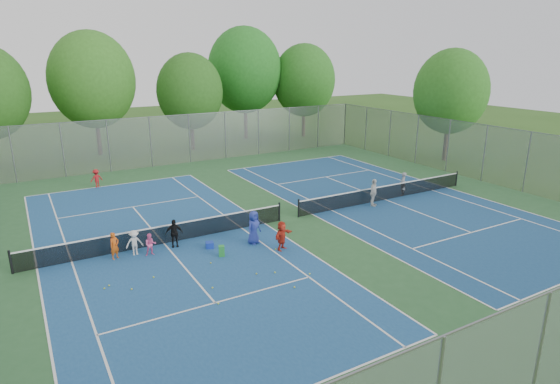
# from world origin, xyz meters

# --- Properties ---
(ground) EXTENTS (120.00, 120.00, 0.00)m
(ground) POSITION_xyz_m (0.00, 0.00, 0.00)
(ground) COLOR #2B531A
(ground) RESTS_ON ground
(court_pad) EXTENTS (32.00, 32.00, 0.01)m
(court_pad) POSITION_xyz_m (0.00, 0.00, 0.01)
(court_pad) COLOR #2A592F
(court_pad) RESTS_ON ground
(court_left) EXTENTS (10.97, 23.77, 0.01)m
(court_left) POSITION_xyz_m (-7.00, 0.00, 0.02)
(court_left) COLOR navy
(court_left) RESTS_ON court_pad
(court_right) EXTENTS (10.97, 23.77, 0.01)m
(court_right) POSITION_xyz_m (7.00, 0.00, 0.02)
(court_right) COLOR navy
(court_right) RESTS_ON court_pad
(net_left) EXTENTS (12.87, 0.10, 0.91)m
(net_left) POSITION_xyz_m (-7.00, 0.00, 0.46)
(net_left) COLOR black
(net_left) RESTS_ON ground
(net_right) EXTENTS (12.87, 0.10, 0.91)m
(net_right) POSITION_xyz_m (7.00, 0.00, 0.46)
(net_right) COLOR black
(net_right) RESTS_ON ground
(fence_north) EXTENTS (32.00, 0.10, 4.00)m
(fence_north) POSITION_xyz_m (0.00, 16.00, 2.00)
(fence_north) COLOR gray
(fence_north) RESTS_ON ground
(fence_east) EXTENTS (0.10, 32.00, 4.00)m
(fence_east) POSITION_xyz_m (16.00, 0.00, 2.00)
(fence_east) COLOR gray
(fence_east) RESTS_ON ground
(tree_nl) EXTENTS (7.20, 7.20, 10.69)m
(tree_nl) POSITION_xyz_m (-6.00, 23.00, 6.54)
(tree_nl) COLOR #443326
(tree_nl) RESTS_ON ground
(tree_nc) EXTENTS (6.00, 6.00, 8.85)m
(tree_nc) POSITION_xyz_m (2.00, 21.00, 5.39)
(tree_nc) COLOR #443326
(tree_nc) RESTS_ON ground
(tree_nr) EXTENTS (7.60, 7.60, 11.42)m
(tree_nr) POSITION_xyz_m (9.00, 24.00, 7.04)
(tree_nr) COLOR #443326
(tree_nr) RESTS_ON ground
(tree_ne) EXTENTS (6.60, 6.60, 9.77)m
(tree_ne) POSITION_xyz_m (15.00, 22.00, 5.97)
(tree_ne) COLOR #443326
(tree_ne) RESTS_ON ground
(tree_side_e) EXTENTS (6.00, 6.00, 9.20)m
(tree_side_e) POSITION_xyz_m (19.00, 6.00, 5.74)
(tree_side_e) COLOR #443326
(tree_side_e) RESTS_ON ground
(ball_crate) EXTENTS (0.43, 0.43, 0.30)m
(ball_crate) POSITION_xyz_m (-5.28, -1.56, 0.15)
(ball_crate) COLOR #1632A9
(ball_crate) RESTS_ON ground
(ball_hopper) EXTENTS (0.33, 0.33, 0.51)m
(ball_hopper) POSITION_xyz_m (-5.15, -2.70, 0.25)
(ball_hopper) COLOR green
(ball_hopper) RESTS_ON ground
(student_a) EXTENTS (0.54, 0.48, 1.25)m
(student_a) POSITION_xyz_m (-9.36, -0.60, 0.62)
(student_a) COLOR #CF5213
(student_a) RESTS_ON ground
(student_b) EXTENTS (0.56, 0.47, 1.04)m
(student_b) POSITION_xyz_m (-7.88, -1.00, 0.52)
(student_b) COLOR pink
(student_b) RESTS_ON ground
(student_c) EXTENTS (0.80, 0.51, 1.18)m
(student_c) POSITION_xyz_m (-8.49, -0.60, 0.59)
(student_c) COLOR silver
(student_c) RESTS_ON ground
(student_d) EXTENTS (0.86, 0.52, 1.37)m
(student_d) POSITION_xyz_m (-6.66, -0.60, 0.68)
(student_d) COLOR black
(student_d) RESTS_ON ground
(student_e) EXTENTS (0.94, 0.79, 1.63)m
(student_e) POSITION_xyz_m (-3.22, -2.08, 0.82)
(student_e) COLOR #2A399C
(student_e) RESTS_ON ground
(student_f) EXTENTS (1.34, 0.97, 1.40)m
(student_f) POSITION_xyz_m (-2.44, -3.42, 0.70)
(student_f) COLOR red
(student_f) RESTS_ON ground
(child_far_baseline) EXTENTS (0.89, 0.63, 1.26)m
(child_far_baseline) POSITION_xyz_m (-8.08, 11.95, 0.63)
(child_far_baseline) COLOR #A8181A
(child_far_baseline) RESTS_ON ground
(instructor) EXTENTS (0.67, 0.63, 1.54)m
(instructor) POSITION_xyz_m (8.54, 0.15, 0.77)
(instructor) COLOR gray
(instructor) RESTS_ON ground
(teen_court_b) EXTENTS (1.04, 0.87, 1.67)m
(teen_court_b) POSITION_xyz_m (5.52, -0.54, 0.83)
(teen_court_b) COLOR silver
(teen_court_b) RESTS_ON ground
(tennis_ball_0) EXTENTS (0.07, 0.07, 0.07)m
(tennis_ball_0) POSITION_xyz_m (-3.88, -6.88, 0.03)
(tennis_ball_0) COLOR gold
(tennis_ball_0) RESTS_ON ground
(tennis_ball_1) EXTENTS (0.07, 0.07, 0.07)m
(tennis_ball_1) POSITION_xyz_m (-6.93, -6.56, 0.03)
(tennis_ball_1) COLOR #C8E735
(tennis_ball_1) RESTS_ON ground
(tennis_ball_2) EXTENTS (0.07, 0.07, 0.07)m
(tennis_ball_2) POSITION_xyz_m (-2.73, -6.22, 0.03)
(tennis_ball_2) COLOR #E2F539
(tennis_ball_2) RESTS_ON ground
(tennis_ball_3) EXTENTS (0.07, 0.07, 0.07)m
(tennis_ball_3) POSITION_xyz_m (-3.92, -5.39, 0.03)
(tennis_ball_3) COLOR #B6D832
(tennis_ball_3) RESTS_ON ground
(tennis_ball_4) EXTENTS (0.07, 0.07, 0.07)m
(tennis_ball_4) POSITION_xyz_m (-5.89, -3.21, 0.03)
(tennis_ball_4) COLOR gold
(tennis_ball_4) RESTS_ON ground
(tennis_ball_5) EXTENTS (0.07, 0.07, 0.07)m
(tennis_ball_5) POSITION_xyz_m (-2.71, -3.33, 0.03)
(tennis_ball_5) COLOR #B4DA32
(tennis_ball_5) RESTS_ON ground
(tennis_ball_6) EXTENTS (0.07, 0.07, 0.07)m
(tennis_ball_6) POSITION_xyz_m (-6.67, -5.34, 0.03)
(tennis_ball_6) COLOR gold
(tennis_ball_6) RESTS_ON ground
(tennis_ball_7) EXTENTS (0.07, 0.07, 0.07)m
(tennis_ball_7) POSITION_xyz_m (-9.42, -3.88, 0.03)
(tennis_ball_7) COLOR #CAD030
(tennis_ball_7) RESTS_ON ground
(tennis_ball_8) EXTENTS (0.07, 0.07, 0.07)m
(tennis_ball_8) POSITION_xyz_m (-10.12, -3.14, 0.03)
(tennis_ball_8) COLOR #BFD030
(tennis_ball_8) RESTS_ON ground
(tennis_ball_9) EXTENTS (0.07, 0.07, 0.07)m
(tennis_ball_9) POSITION_xyz_m (-8.41, -3.31, 0.03)
(tennis_ball_9) COLOR #BAD631
(tennis_ball_9) RESTS_ON ground
(tennis_ball_10) EXTENTS (0.07, 0.07, 0.07)m
(tennis_ball_10) POSITION_xyz_m (-10.33, -3.30, 0.03)
(tennis_ball_10) COLOR #A3C32D
(tennis_ball_10) RESTS_ON ground
(tennis_ball_11) EXTENTS (0.07, 0.07, 0.07)m
(tennis_ball_11) POSITION_xyz_m (-4.64, -5.12, 0.03)
(tennis_ball_11) COLOR gold
(tennis_ball_11) RESTS_ON ground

